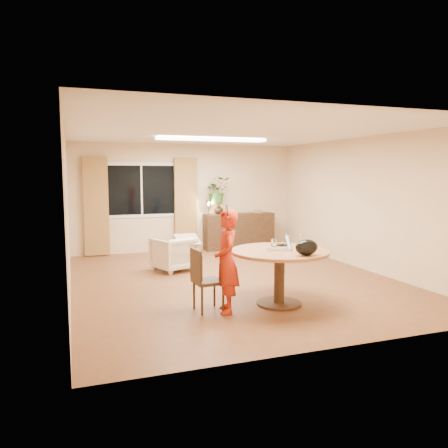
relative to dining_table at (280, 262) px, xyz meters
name	(u,v)px	position (x,y,z in m)	size (l,w,h in m)	color
floor	(233,280)	(-0.11, 1.61, -0.63)	(6.50, 6.50, 0.00)	brown
ceiling	(233,132)	(-0.11, 1.61, 1.97)	(6.50, 6.50, 0.00)	white
wall_back	(187,198)	(-0.11, 4.86, 0.67)	(5.50, 5.50, 0.00)	tan
wall_left	(67,212)	(-2.86, 1.61, 0.67)	(6.50, 6.50, 0.00)	tan
wall_right	(364,204)	(2.64, 1.61, 0.67)	(6.50, 6.50, 0.00)	tan
window	(142,190)	(-1.21, 4.84, 0.87)	(1.70, 0.03, 1.30)	white
curtain_left	(96,206)	(-2.26, 4.76, 0.51)	(0.55, 0.08, 2.25)	olive
curtain_right	(186,204)	(-0.16, 4.76, 0.51)	(0.55, 0.08, 2.25)	olive
ceiling_panel	(212,139)	(-0.11, 2.81, 1.93)	(2.20, 0.35, 0.05)	white
dining_table	(280,262)	(0.00, 0.00, 0.00)	(1.41, 1.41, 0.80)	brown
dining_chair	(208,280)	(-1.05, 0.07, -0.19)	(0.42, 0.38, 0.88)	black
child	(227,261)	(-0.83, -0.06, 0.07)	(0.34, 0.51, 1.41)	#B61F0E
laptop	(278,242)	(-0.02, 0.02, 0.28)	(0.34, 0.23, 0.23)	#B7B7BC
tumbler	(274,243)	(0.06, 0.32, 0.23)	(0.08, 0.08, 0.11)	white
wine_glass	(301,240)	(0.43, 0.15, 0.27)	(0.07, 0.07, 0.19)	white
pot_lid	(282,244)	(0.22, 0.35, 0.19)	(0.21, 0.21, 0.03)	white
handbag	(307,247)	(0.15, -0.49, 0.28)	(0.33, 0.19, 0.22)	black
armchair	(174,254)	(-0.94, 2.71, -0.30)	(0.71, 0.73, 0.66)	beige
throw	(187,236)	(-0.66, 2.70, 0.05)	(0.45, 0.55, 0.03)	beige
sideboard	(239,231)	(1.18, 4.62, -0.19)	(1.78, 0.44, 0.89)	black
vase	(219,209)	(0.65, 4.62, 0.38)	(0.24, 0.24, 0.25)	black
bouquet	(217,191)	(0.60, 4.62, 0.84)	(0.59, 0.51, 0.66)	#3B6927
book_stack	(258,211)	(1.71, 4.62, 0.30)	(0.19, 0.14, 0.08)	#92674A
desk_lamp	(208,207)	(0.36, 4.57, 0.44)	(0.15, 0.15, 0.36)	black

